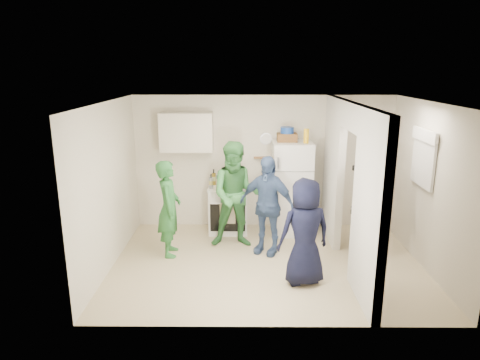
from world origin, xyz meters
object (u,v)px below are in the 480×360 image
wicker_basket (287,137)px  person_nook (368,207)px  person_denim (267,205)px  yellow_cup_stack_top (306,136)px  person_green_center (236,195)px  stove (228,209)px  person_navy (305,232)px  blue_bowl (287,130)px  person_green_left (169,208)px  fridge (291,188)px

wicker_basket → person_nook: (1.21, -1.07, -0.94)m
person_denim → person_nook: bearing=22.9°
yellow_cup_stack_top → person_green_center: size_ratio=0.14×
stove → yellow_cup_stack_top: size_ratio=3.45×
wicker_basket → person_navy: size_ratio=0.23×
yellow_cup_stack_top → wicker_basket: bearing=154.9°
blue_bowl → person_green_left: (-1.97, -1.04, -1.12)m
fridge → person_navy: size_ratio=1.11×
person_green_left → person_navy: (2.05, -0.95, -0.02)m
person_denim → stove: bearing=151.9°
yellow_cup_stack_top → person_green_center: bearing=-156.4°
person_green_left → person_navy: bearing=-119.8°
person_navy → stove: bearing=-75.4°
blue_bowl → person_denim: size_ratio=0.15×
yellow_cup_stack_top → blue_bowl: bearing=154.9°
stove → person_nook: (2.27, -1.05, 0.40)m
yellow_cup_stack_top → person_green_center: 1.61m
wicker_basket → blue_bowl: (0.00, 0.00, 0.13)m
fridge → person_navy: fridge is taller
stove → fridge: 1.23m
person_green_left → person_denim: bearing=-92.0°
wicker_basket → person_green_left: bearing=-152.2°
person_green_center → person_navy: bearing=-54.6°
person_green_center → person_navy: size_ratio=1.18×
person_navy → person_denim: bearing=-80.6°
wicker_basket → person_navy: bearing=-87.8°
blue_bowl → person_denim: (-0.40, -0.96, -1.09)m
person_nook → person_denim: bearing=-101.6°
person_navy → person_nook: size_ratio=0.92×
wicker_basket → person_green_center: size_ratio=0.19×
person_green_left → stove: bearing=-46.9°
person_green_center → yellow_cup_stack_top: bearing=22.5°
wicker_basket → person_green_left: 2.44m
fridge → yellow_cup_stack_top: (0.22, -0.10, 0.97)m
person_green_center → person_nook: person_green_center is taller
wicker_basket → person_green_center: wicker_basket is taller
fridge → person_green_center: person_green_center is taller
wicker_basket → person_navy: (0.08, -1.99, -1.01)m
yellow_cup_stack_top → person_nook: yellow_cup_stack_top is taller
fridge → person_green_center: 1.18m
yellow_cup_stack_top → person_denim: yellow_cup_stack_top is taller
yellow_cup_stack_top → person_navy: yellow_cup_stack_top is taller
person_green_left → person_nook: person_nook is taller
blue_bowl → person_green_left: bearing=-152.2°
fridge → person_denim: 1.04m
wicker_basket → blue_bowl: bearing=0.0°
person_green_center → fridge: bearing=31.3°
person_nook → person_green_center: bearing=-108.1°
person_green_left → person_navy: 2.26m
fridge → person_green_left: fridge is taller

